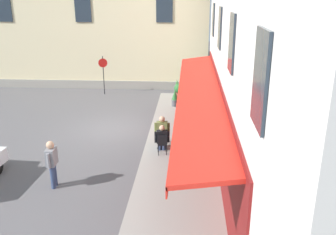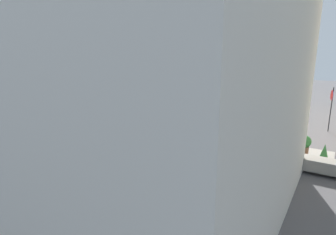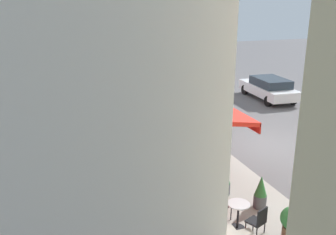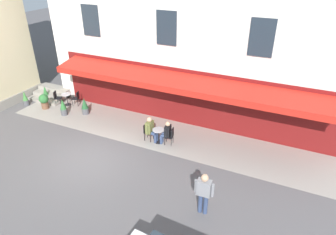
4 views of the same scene
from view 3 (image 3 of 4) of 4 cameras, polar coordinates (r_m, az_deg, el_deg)
The scene contains 15 objects.
ground_plane at distance 16.30m, azimuth 14.52°, elevation -4.15°, with size 70.00×70.00×0.00m, color #565456.
sidewalk_cafe_terrace at distance 17.61m, azimuth -0.66°, elevation -1.90°, with size 20.50×3.20×0.01m, color gray.
cafe_table_near_entrance at distance 10.45m, azimuth 10.54°, elevation -13.86°, with size 0.60×0.60×0.75m.
cafe_chair_black_corner_left at distance 10.12m, azimuth 13.49°, elevation -14.84°, with size 0.53×0.53×0.91m.
cafe_chair_black_under_awning at distance 10.77m, azimuth 7.94°, elevation -12.34°, with size 0.51×0.51×0.91m.
cafe_table_mid_terrace at distance 16.91m, azimuth 3.01°, elevation -1.02°, with size 0.60×0.60×0.75m.
cafe_chair_black_back_row at distance 17.41m, azimuth 1.98°, elevation -0.25°, with size 0.45×0.45×0.91m.
cafe_chair_black_by_window at distance 16.34m, azimuth 3.87°, elevation -1.50°, with size 0.41×0.41×0.91m.
seated_patron_in_black at distance 17.19m, azimuth 2.33°, elevation 0.01°, with size 0.56×0.64×1.28m.
seated_companion_in_olive at distance 16.47m, azimuth 3.58°, elevation -0.71°, with size 0.57×0.70×1.35m.
walking_pedestrian_in_grey at distance 21.33m, azimuth 8.30°, elevation 4.28°, with size 0.73×0.31×1.76m.
potted_plant_mid_terrace at distance 10.27m, azimuth 18.12°, elevation -14.85°, with size 0.58×0.58×0.95m.
potted_plant_by_steps at distance 11.52m, azimuth 13.80°, elevation -10.90°, with size 0.38×0.38×1.01m.
potted_plant_entrance_right at distance 12.03m, azimuth 8.42°, elevation -9.26°, with size 0.42×0.42×1.02m.
parked_car_white at distance 23.58m, azimuth 14.99°, elevation 4.35°, with size 4.40×2.05×1.33m.
Camera 3 is at (12.49, -8.65, 5.91)m, focal length 40.39 mm.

